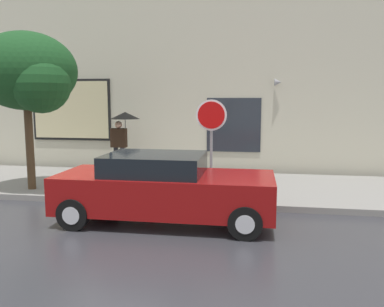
{
  "coord_description": "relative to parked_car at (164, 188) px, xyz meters",
  "views": [
    {
      "loc": [
        3.29,
        -7.87,
        2.57
      ],
      "look_at": [
        1.72,
        1.8,
        1.2
      ],
      "focal_mm": 36.65,
      "sensor_mm": 36.0,
      "label": 1
    }
  ],
  "objects": [
    {
      "name": "ground_plane",
      "position": [
        -1.42,
        0.08,
        -0.72
      ],
      "size": [
        60.0,
        60.0,
        0.0
      ],
      "primitive_type": "plane",
      "color": "#333338"
    },
    {
      "name": "sidewalk",
      "position": [
        -1.42,
        3.08,
        -0.64
      ],
      "size": [
        20.0,
        4.0,
        0.15
      ],
      "primitive_type": "cube",
      "color": "gray",
      "rests_on": "ground"
    },
    {
      "name": "building_facade",
      "position": [
        -1.45,
        5.57,
        2.76
      ],
      "size": [
        20.0,
        0.67,
        7.0
      ],
      "color": "beige",
      "rests_on": "ground"
    },
    {
      "name": "parked_car",
      "position": [
        0.0,
        0.0,
        0.0
      ],
      "size": [
        4.46,
        1.84,
        1.44
      ],
      "color": "maroon",
      "rests_on": "ground"
    },
    {
      "name": "fire_hydrant",
      "position": [
        -0.84,
        1.91,
        -0.19
      ],
      "size": [
        0.3,
        0.44,
        0.78
      ],
      "color": "red",
      "rests_on": "sidewalk"
    },
    {
      "name": "pedestrian_with_umbrella",
      "position": [
        -2.34,
        4.24,
        0.99
      ],
      "size": [
        0.95,
        0.94,
        2.01
      ],
      "color": "black",
      "rests_on": "sidewalk"
    },
    {
      "name": "street_tree",
      "position": [
        -3.97,
        1.7,
        2.48
      ],
      "size": [
        2.71,
        2.3,
        4.15
      ],
      "color": "#4C3823",
      "rests_on": "sidewalk"
    },
    {
      "name": "stop_sign",
      "position": [
        0.79,
        1.73,
        1.13
      ],
      "size": [
        0.76,
        0.1,
        2.41
      ],
      "color": "gray",
      "rests_on": "sidewalk"
    }
  ]
}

